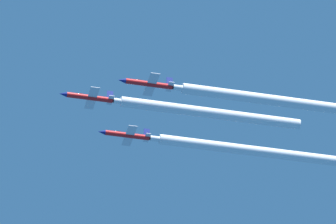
% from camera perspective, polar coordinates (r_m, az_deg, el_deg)
% --- Properties ---
extents(jet_lead, '(8.85, 12.89, 3.10)m').
position_cam_1_polar(jet_lead, '(295.05, -3.52, 0.65)').
color(jet_lead, red).
extents(jet_left_wingman, '(8.85, 12.89, 3.10)m').
position_cam_1_polar(jet_left_wingman, '(287.52, -0.91, 1.25)').
color(jet_left_wingman, red).
extents(jet_right_wingman, '(8.85, 12.89, 3.10)m').
position_cam_1_polar(jet_right_wingman, '(305.74, -1.86, -1.01)').
color(jet_right_wingman, red).
extents(smoke_trail_lead, '(2.42, 44.28, 2.42)m').
position_cam_1_polar(smoke_trail_lead, '(299.80, 1.75, -0.03)').
color(smoke_trail_lead, white).
extents(smoke_trail_left_wingman, '(2.42, 54.76, 2.42)m').
position_cam_1_polar(smoke_trail_left_wingman, '(294.91, 5.42, 0.41)').
color(smoke_trail_left_wingman, white).
extents(smoke_trail_right_wingman, '(2.42, 58.77, 2.42)m').
position_cam_1_polar(smoke_trail_right_wingman, '(313.18, 4.47, -1.80)').
color(smoke_trail_right_wingman, white).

